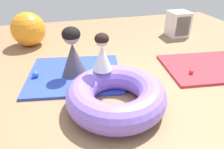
{
  "coord_description": "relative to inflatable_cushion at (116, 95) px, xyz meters",
  "views": [
    {
      "loc": [
        -0.67,
        -2.12,
        1.67
      ],
      "look_at": [
        -0.09,
        0.07,
        0.36
      ],
      "focal_mm": 33.21,
      "sensor_mm": 36.0,
      "label": 1
    }
  ],
  "objects": [
    {
      "name": "ground_plane",
      "position": [
        0.09,
        0.13,
        -0.17
      ],
      "size": [
        8.0,
        8.0,
        0.0
      ],
      "primitive_type": "plane",
      "color": "#93704C"
    },
    {
      "name": "storage_cube",
      "position": [
        2.12,
        2.2,
        0.11
      ],
      "size": [
        0.44,
        0.44,
        0.56
      ],
      "color": "silver",
      "rests_on": "ground"
    },
    {
      "name": "play_ball_red",
      "position": [
        1.35,
        0.44,
        -0.1
      ],
      "size": [
        0.07,
        0.07,
        0.07
      ],
      "primitive_type": "sphere",
      "color": "red",
      "rests_on": "gym_mat_near_left"
    },
    {
      "name": "adult_seated",
      "position": [
        -0.42,
        0.92,
        0.23
      ],
      "size": [
        0.53,
        0.53,
        0.75
      ],
      "rotation": [
        0.0,
        0.0,
        3.73
      ],
      "color": "#4C4751",
      "rests_on": "gym_mat_near_right"
    },
    {
      "name": "play_ball_orange",
      "position": [
        -0.45,
        1.35,
        -0.1
      ],
      "size": [
        0.06,
        0.06,
        0.06
      ],
      "primitive_type": "sphere",
      "color": "orange",
      "rests_on": "gym_mat_near_right"
    },
    {
      "name": "gym_mat_near_left",
      "position": [
        1.82,
        0.6,
        -0.15
      ],
      "size": [
        1.6,
        1.23,
        0.04
      ],
      "primitive_type": "cube",
      "rotation": [
        0.0,
        0.0,
        -0.11
      ],
      "color": "red",
      "rests_on": "ground"
    },
    {
      "name": "exercise_ball_large",
      "position": [
        -1.19,
        2.45,
        0.17
      ],
      "size": [
        0.69,
        0.69,
        0.69
      ],
      "primitive_type": "sphere",
      "color": "orange",
      "rests_on": "ground"
    },
    {
      "name": "inflatable_cushion",
      "position": [
        0.0,
        0.0,
        0.0
      ],
      "size": [
        1.23,
        1.23,
        0.34
      ],
      "primitive_type": "torus",
      "color": "#8466E0",
      "rests_on": "ground"
    },
    {
      "name": "gym_mat_near_right",
      "position": [
        -0.42,
        0.92,
        -0.15
      ],
      "size": [
        1.61,
        1.45,
        0.04
      ],
      "primitive_type": "cube",
      "rotation": [
        0.0,
        0.0,
        -0.16
      ],
      "color": "#2D47B7",
      "rests_on": "ground"
    },
    {
      "name": "play_ball_blue",
      "position": [
        -1.01,
        0.95,
        -0.08
      ],
      "size": [
        0.1,
        0.1,
        0.1
      ],
      "primitive_type": "sphere",
      "color": "blue",
      "rests_on": "gym_mat_near_right"
    },
    {
      "name": "child_in_white",
      "position": [
        -0.08,
        0.39,
        0.42
      ],
      "size": [
        0.36,
        0.36,
        0.5
      ],
      "rotation": [
        0.0,
        0.0,
        0.82
      ],
      "color": "white",
      "rests_on": "inflatable_cushion"
    }
  ]
}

